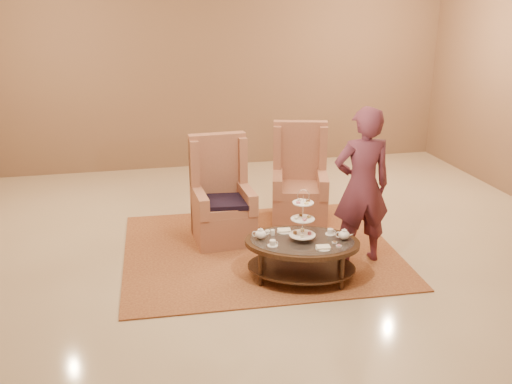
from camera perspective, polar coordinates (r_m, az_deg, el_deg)
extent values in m
plane|color=beige|center=(6.35, 1.58, -7.20)|extent=(8.00, 8.00, 0.00)
cube|color=silver|center=(6.35, 1.58, -7.20)|extent=(8.00, 8.00, 0.02)
cube|color=#876449|center=(9.68, -4.16, 12.75)|extent=(8.00, 0.04, 3.50)
cube|color=#AC703D|center=(6.67, 0.34, -5.77)|extent=(3.19, 2.69, 0.02)
cylinder|color=black|center=(5.81, 0.47, -7.74)|extent=(0.06, 0.06, 0.39)
cylinder|color=black|center=(5.80, 8.58, -8.01)|extent=(0.06, 0.06, 0.39)
cylinder|color=black|center=(6.19, 0.83, -5.96)|extent=(0.06, 0.06, 0.39)
cylinder|color=black|center=(6.18, 8.41, -6.22)|extent=(0.06, 0.06, 0.39)
cylinder|color=silver|center=(5.78, 4.69, -2.60)|extent=(0.01, 0.01, 0.48)
torus|color=silver|center=(5.70, 4.76, -0.34)|extent=(0.12, 0.05, 0.12)
cylinder|color=white|center=(5.85, 4.65, -4.28)|extent=(0.34, 0.34, 0.01)
cylinder|color=white|center=(5.78, 4.69, -2.69)|extent=(0.31, 0.31, 0.01)
cylinder|color=white|center=(5.72, 4.74, -1.07)|extent=(0.27, 0.27, 0.01)
cylinder|color=#BF626D|center=(5.84, 5.38, -4.12)|extent=(0.05, 0.05, 0.03)
cylinder|color=#DDBC6E|center=(5.91, 4.67, -3.81)|extent=(0.05, 0.05, 0.03)
cylinder|color=brown|center=(5.84, 3.92, -4.07)|extent=(0.05, 0.05, 0.03)
cylinder|color=beige|center=(5.77, 4.63, -4.39)|extent=(0.05, 0.05, 0.03)
ellipsoid|color=#DDBC6E|center=(5.79, 5.33, -2.46)|extent=(0.05, 0.05, 0.03)
ellipsoid|color=brown|center=(5.84, 4.52, -2.28)|extent=(0.05, 0.05, 0.03)
ellipsoid|color=beige|center=(5.76, 4.06, -2.57)|extent=(0.05, 0.05, 0.03)
ellipsoid|color=#BF626D|center=(5.72, 4.88, -2.76)|extent=(0.05, 0.05, 0.03)
cube|color=brown|center=(5.75, 5.23, -0.85)|extent=(0.05, 0.04, 0.02)
cube|color=beige|center=(5.76, 4.42, -0.77)|extent=(0.05, 0.04, 0.02)
cube|color=#BF626D|center=(5.69, 4.25, -1.04)|extent=(0.05, 0.04, 0.02)
cube|color=#DDBC6E|center=(5.67, 5.07, -1.12)|extent=(0.05, 0.04, 0.02)
ellipsoid|color=white|center=(5.85, 0.46, -4.25)|extent=(0.15, 0.15, 0.09)
cylinder|color=white|center=(5.84, 0.46, -3.81)|extent=(0.07, 0.07, 0.01)
sphere|color=white|center=(5.83, 0.46, -3.70)|extent=(0.02, 0.02, 0.02)
cone|color=white|center=(5.85, 1.17, -4.23)|extent=(0.07, 0.04, 0.05)
torus|color=white|center=(5.86, -0.11, -4.23)|extent=(0.07, 0.03, 0.07)
ellipsoid|color=white|center=(5.91, 8.80, -4.26)|extent=(0.15, 0.15, 0.09)
cylinder|color=white|center=(5.89, 8.82, -3.83)|extent=(0.07, 0.07, 0.01)
sphere|color=white|center=(5.88, 8.83, -3.72)|extent=(0.02, 0.02, 0.02)
cone|color=white|center=(5.91, 9.51, -4.24)|extent=(0.07, 0.04, 0.05)
torus|color=white|center=(5.90, 8.24, -4.25)|extent=(0.07, 0.03, 0.07)
cylinder|color=white|center=(5.72, 1.67, -5.37)|extent=(0.13, 0.13, 0.01)
cylinder|color=white|center=(5.71, 1.67, -5.09)|extent=(0.08, 0.08, 0.05)
torus|color=white|center=(5.71, 2.04, -5.11)|extent=(0.04, 0.02, 0.03)
cylinder|color=white|center=(6.04, 7.43, -4.18)|extent=(0.13, 0.13, 0.01)
cylinder|color=white|center=(6.02, 7.45, -3.92)|extent=(0.08, 0.08, 0.05)
torus|color=white|center=(6.03, 7.80, -3.93)|extent=(0.04, 0.02, 0.03)
cylinder|color=white|center=(6.05, 2.84, -3.96)|extent=(0.20, 0.20, 0.01)
cube|color=#EFE4CA|center=(6.05, 2.84, -3.84)|extent=(0.15, 0.11, 0.02)
cylinder|color=white|center=(5.70, 6.74, -5.62)|extent=(0.20, 0.20, 0.01)
cube|color=#EFE4CA|center=(5.69, 6.74, -5.49)|extent=(0.15, 0.11, 0.02)
cylinder|color=white|center=(5.96, 1.67, -4.06)|extent=(0.05, 0.05, 0.06)
cylinder|color=white|center=(5.75, 8.28, -5.39)|extent=(0.07, 0.07, 0.01)
cylinder|color=#BF626D|center=(5.75, 8.29, -5.30)|extent=(0.05, 0.05, 0.01)
cylinder|color=white|center=(5.83, 7.87, -5.02)|extent=(0.07, 0.07, 0.01)
cylinder|color=brown|center=(5.83, 7.87, -4.93)|extent=(0.05, 0.05, 0.01)
cylinder|color=white|center=(6.05, 1.17, -3.94)|extent=(0.07, 0.07, 0.01)
cylinder|color=beige|center=(6.04, 1.17, -3.85)|extent=(0.05, 0.05, 0.01)
cube|color=#AD6E51|center=(6.86, -3.27, -3.30)|extent=(0.71, 0.71, 0.41)
cube|color=#AD6E51|center=(6.72, -3.22, -1.47)|extent=(0.61, 0.61, 0.10)
cube|color=#AD6E51|center=(6.97, -3.82, 0.80)|extent=(0.69, 0.17, 1.26)
cube|color=#AD6E51|center=(6.80, -6.22, 2.82)|extent=(0.11, 0.22, 0.58)
cube|color=#AD6E51|center=(6.91, -1.44, 3.20)|extent=(0.11, 0.22, 0.58)
cube|color=#AD6E51|center=(6.65, -5.61, -1.06)|extent=(0.15, 0.62, 0.25)
cube|color=#AD6E51|center=(6.76, -0.90, -0.63)|extent=(0.15, 0.62, 0.25)
cube|color=black|center=(6.67, -3.18, -1.01)|extent=(0.58, 0.53, 0.06)
cube|color=#AD6E51|center=(7.42, 4.34, -1.53)|extent=(0.84, 0.84, 0.41)
cube|color=#AD6E51|center=(7.29, 4.40, 0.22)|extent=(0.72, 0.72, 0.10)
cube|color=#AD6E51|center=(7.55, 4.35, 2.32)|extent=(0.70, 0.31, 1.28)
cube|color=#AD6E51|center=(7.43, 2.13, 4.45)|extent=(0.15, 0.23, 0.59)
cube|color=#AD6E51|center=(7.45, 6.70, 4.38)|extent=(0.15, 0.23, 0.59)
cube|color=#AD6E51|center=(7.25, 2.16, 0.84)|extent=(0.27, 0.63, 0.26)
cube|color=#AD6E51|center=(7.28, 6.67, 0.78)|extent=(0.27, 0.63, 0.26)
imported|color=#562532|center=(6.21, 10.55, 0.55)|extent=(0.65, 0.44, 1.74)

